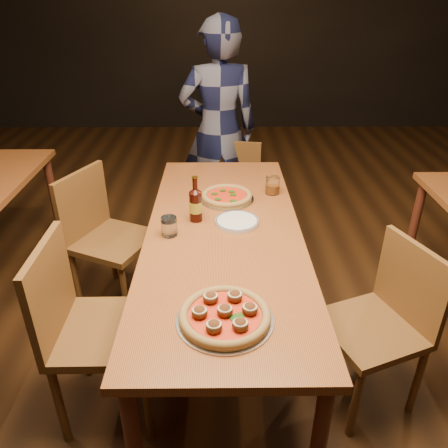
{
  "coord_description": "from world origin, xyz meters",
  "views": [
    {
      "loc": [
        -0.02,
        -1.96,
        1.86
      ],
      "look_at": [
        0.0,
        -0.05,
        0.82
      ],
      "focal_mm": 35.0,
      "sensor_mm": 36.0,
      "label": 1
    }
  ],
  "objects_px": {
    "chair_main_sw": "(114,240)",
    "diner": "(219,131)",
    "chair_main_e": "(370,328)",
    "plate_stack": "(237,222)",
    "pizza_meatball": "(225,315)",
    "amber_glass": "(273,185)",
    "beer_bottle": "(196,205)",
    "chair_end": "(234,195)",
    "table_main": "(224,243)",
    "water_glass": "(169,226)",
    "pizza_margherita": "(227,196)",
    "chair_main_nw": "(106,330)"
  },
  "relations": [
    {
      "from": "chair_main_sw",
      "to": "diner",
      "type": "relative_size",
      "value": 0.55
    },
    {
      "from": "chair_main_e",
      "to": "plate_stack",
      "type": "height_order",
      "value": "chair_main_e"
    },
    {
      "from": "pizza_meatball",
      "to": "amber_glass",
      "type": "relative_size",
      "value": 3.48
    },
    {
      "from": "chair_main_sw",
      "to": "beer_bottle",
      "type": "height_order",
      "value": "beer_bottle"
    },
    {
      "from": "chair_end",
      "to": "amber_glass",
      "type": "distance_m",
      "value": 0.84
    },
    {
      "from": "table_main",
      "to": "water_glass",
      "type": "height_order",
      "value": "water_glass"
    },
    {
      "from": "table_main",
      "to": "beer_bottle",
      "type": "relative_size",
      "value": 8.1
    },
    {
      "from": "chair_main_sw",
      "to": "chair_main_e",
      "type": "distance_m",
      "value": 1.59
    },
    {
      "from": "pizza_margherita",
      "to": "plate_stack",
      "type": "bearing_deg",
      "value": -80.59
    },
    {
      "from": "plate_stack",
      "to": "water_glass",
      "type": "height_order",
      "value": "water_glass"
    },
    {
      "from": "chair_main_e",
      "to": "water_glass",
      "type": "xyz_separation_m",
      "value": [
        -0.96,
        0.36,
        0.35
      ]
    },
    {
      "from": "pizza_margherita",
      "to": "amber_glass",
      "type": "relative_size",
      "value": 3.02
    },
    {
      "from": "table_main",
      "to": "water_glass",
      "type": "bearing_deg",
      "value": -173.08
    },
    {
      "from": "chair_end",
      "to": "plate_stack",
      "type": "distance_m",
      "value": 1.15
    },
    {
      "from": "chair_main_sw",
      "to": "chair_main_e",
      "type": "xyz_separation_m",
      "value": [
        1.38,
        -0.79,
        -0.02
      ]
    },
    {
      "from": "pizza_margherita",
      "to": "water_glass",
      "type": "xyz_separation_m",
      "value": [
        -0.3,
        -0.42,
        0.03
      ]
    },
    {
      "from": "chair_main_e",
      "to": "beer_bottle",
      "type": "distance_m",
      "value": 1.06
    },
    {
      "from": "water_glass",
      "to": "diner",
      "type": "xyz_separation_m",
      "value": [
        0.25,
        1.48,
        0.05
      ]
    },
    {
      "from": "amber_glass",
      "to": "beer_bottle",
      "type": "bearing_deg",
      "value": -142.42
    },
    {
      "from": "chair_main_sw",
      "to": "pizza_margherita",
      "type": "relative_size",
      "value": 2.9
    },
    {
      "from": "plate_stack",
      "to": "pizza_meatball",
      "type": "bearing_deg",
      "value": -95.51
    },
    {
      "from": "chair_main_e",
      "to": "chair_end",
      "type": "relative_size",
      "value": 1.08
    },
    {
      "from": "diner",
      "to": "chair_end",
      "type": "bearing_deg",
      "value": 106.51
    },
    {
      "from": "plate_stack",
      "to": "water_glass",
      "type": "xyz_separation_m",
      "value": [
        -0.35,
        -0.12,
        0.04
      ]
    },
    {
      "from": "chair_main_sw",
      "to": "table_main",
      "type": "bearing_deg",
      "value": -95.43
    },
    {
      "from": "chair_main_sw",
      "to": "chair_main_e",
      "type": "bearing_deg",
      "value": -95.49
    },
    {
      "from": "chair_main_nw",
      "to": "beer_bottle",
      "type": "relative_size",
      "value": 3.95
    },
    {
      "from": "chair_main_nw",
      "to": "plate_stack",
      "type": "distance_m",
      "value": 0.85
    },
    {
      "from": "pizza_meatball",
      "to": "diner",
      "type": "height_order",
      "value": "diner"
    },
    {
      "from": "pizza_margherita",
      "to": "diner",
      "type": "distance_m",
      "value": 1.06
    },
    {
      "from": "chair_main_nw",
      "to": "water_glass",
      "type": "xyz_separation_m",
      "value": [
        0.27,
        0.41,
        0.31
      ]
    },
    {
      "from": "chair_end",
      "to": "plate_stack",
      "type": "bearing_deg",
      "value": -82.17
    },
    {
      "from": "beer_bottle",
      "to": "water_glass",
      "type": "distance_m",
      "value": 0.21
    },
    {
      "from": "table_main",
      "to": "chair_end",
      "type": "xyz_separation_m",
      "value": [
        0.09,
        1.18,
        -0.27
      ]
    },
    {
      "from": "table_main",
      "to": "water_glass",
      "type": "distance_m",
      "value": 0.3
    },
    {
      "from": "table_main",
      "to": "plate_stack",
      "type": "xyz_separation_m",
      "value": [
        0.07,
        0.08,
        0.08
      ]
    },
    {
      "from": "chair_main_sw",
      "to": "chair_end",
      "type": "bearing_deg",
      "value": -20.39
    },
    {
      "from": "chair_main_nw",
      "to": "chair_end",
      "type": "relative_size",
      "value": 1.18
    },
    {
      "from": "chair_end",
      "to": "water_glass",
      "type": "height_order",
      "value": "water_glass"
    },
    {
      "from": "chair_main_sw",
      "to": "water_glass",
      "type": "distance_m",
      "value": 0.68
    },
    {
      "from": "chair_main_e",
      "to": "amber_glass",
      "type": "relative_size",
      "value": 8.41
    },
    {
      "from": "chair_main_sw",
      "to": "diner",
      "type": "height_order",
      "value": "diner"
    },
    {
      "from": "chair_main_sw",
      "to": "chair_end",
      "type": "distance_m",
      "value": 1.1
    },
    {
      "from": "plate_stack",
      "to": "chair_main_nw",
      "type": "bearing_deg",
      "value": -139.52
    },
    {
      "from": "chair_main_nw",
      "to": "chair_end",
      "type": "bearing_deg",
      "value": -21.73
    },
    {
      "from": "pizza_margherita",
      "to": "beer_bottle",
      "type": "bearing_deg",
      "value": -123.09
    },
    {
      "from": "chair_end",
      "to": "pizza_margherita",
      "type": "bearing_deg",
      "value": -86.11
    },
    {
      "from": "water_glass",
      "to": "chair_end",
      "type": "bearing_deg",
      "value": 73.21
    },
    {
      "from": "chair_main_e",
      "to": "pizza_meatball",
      "type": "bearing_deg",
      "value": -88.65
    },
    {
      "from": "plate_stack",
      "to": "chair_end",
      "type": "bearing_deg",
      "value": 89.06
    }
  ]
}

